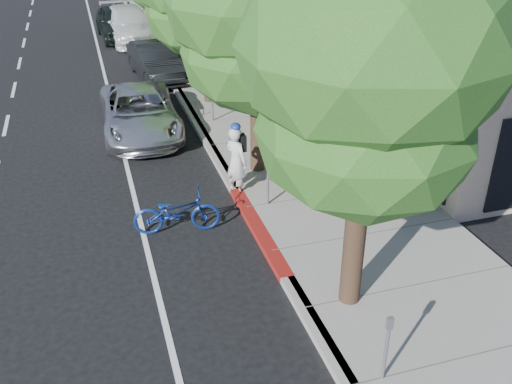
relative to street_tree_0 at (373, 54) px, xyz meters
name	(u,v)px	position (x,y,z in m)	size (l,w,h in m)	color
ground	(272,256)	(-0.90, 2.00, -4.90)	(120.00, 120.00, 0.00)	black
sidewalk	(262,117)	(1.40, 10.00, -4.83)	(4.60, 56.00, 0.15)	gray
curb	(197,124)	(-0.90, 10.00, -4.83)	(0.30, 56.00, 0.15)	#9E998E
curb_red_segment	(259,230)	(-0.90, 3.00, -4.83)	(0.32, 4.00, 0.15)	maroon
street_tree_0	(373,54)	(0.00, 0.00, 0.00)	(4.35, 4.35, 7.79)	black
street_tree_1	(258,4)	(0.00, 6.00, -0.27)	(4.69, 4.69, 7.54)	black
cyclist	(236,162)	(-0.88, 5.00, -3.96)	(0.69, 0.45, 1.88)	silver
bicycle	(177,212)	(-2.70, 3.61, -4.38)	(0.70, 2.01, 1.06)	navy
silver_suv	(139,112)	(-2.77, 10.00, -4.19)	(2.37, 5.14, 1.43)	silver
dark_sedan	(156,61)	(-1.40, 15.79, -4.17)	(1.56, 4.47, 1.47)	black
white_pickup	(129,24)	(-1.76, 22.85, -4.07)	(2.33, 5.73, 1.66)	white
dark_suv_far	(118,22)	(-2.26, 23.50, -4.06)	(1.98, 4.93, 1.68)	black
pedestrian	(283,80)	(2.51, 11.03, -3.89)	(0.83, 0.65, 1.72)	black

